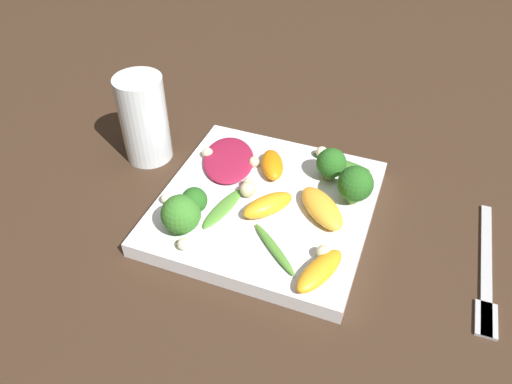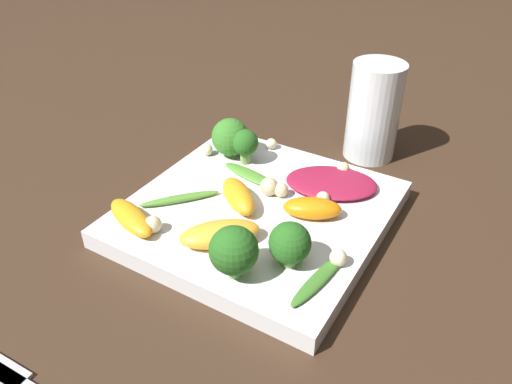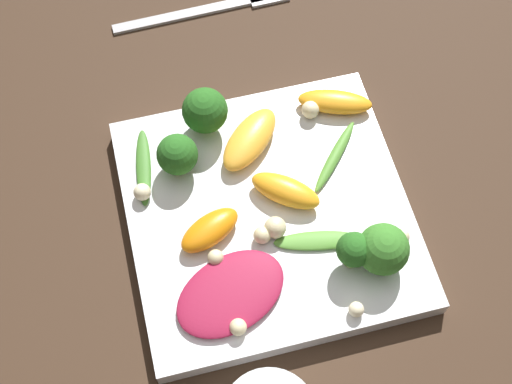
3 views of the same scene
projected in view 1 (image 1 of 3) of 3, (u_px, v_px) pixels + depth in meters
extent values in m
plane|color=#382619|center=(266.00, 212.00, 0.59)|extent=(2.40, 2.40, 0.00)
cube|color=white|center=(266.00, 206.00, 0.59)|extent=(0.24, 0.24, 0.02)
cylinder|color=white|center=(144.00, 119.00, 0.64)|extent=(0.06, 0.06, 0.12)
cube|color=#B2B2B7|center=(487.00, 263.00, 0.53)|extent=(0.02, 0.19, 0.01)
cube|color=#B2B2B7|center=(487.00, 319.00, 0.48)|extent=(0.02, 0.04, 0.01)
ellipsoid|color=maroon|center=(229.00, 160.00, 0.63)|extent=(0.09, 0.11, 0.01)
ellipsoid|color=orange|center=(268.00, 205.00, 0.56)|extent=(0.06, 0.07, 0.02)
ellipsoid|color=orange|center=(320.00, 271.00, 0.49)|extent=(0.05, 0.07, 0.02)
ellipsoid|color=orange|center=(272.00, 165.00, 0.62)|extent=(0.05, 0.06, 0.02)
ellipsoid|color=#FCAD33|center=(323.00, 206.00, 0.56)|extent=(0.07, 0.07, 0.02)
cylinder|color=#7A9E51|center=(182.00, 226.00, 0.54)|extent=(0.01, 0.01, 0.01)
sphere|color=#387A28|center=(181.00, 214.00, 0.53)|extent=(0.04, 0.04, 0.04)
cylinder|color=#84AD5B|center=(353.00, 196.00, 0.57)|extent=(0.01, 0.01, 0.02)
sphere|color=#26601E|center=(355.00, 184.00, 0.56)|extent=(0.04, 0.04, 0.04)
cylinder|color=#7A9E51|center=(196.00, 211.00, 0.55)|extent=(0.01, 0.01, 0.02)
sphere|color=#26601E|center=(194.00, 200.00, 0.54)|extent=(0.03, 0.03, 0.03)
cylinder|color=#7A9E51|center=(330.00, 174.00, 0.61)|extent=(0.01, 0.01, 0.01)
sphere|color=#26601E|center=(331.00, 163.00, 0.60)|extent=(0.04, 0.04, 0.04)
ellipsoid|color=#518E33|center=(223.00, 208.00, 0.57)|extent=(0.03, 0.08, 0.01)
ellipsoid|color=#3D7528|center=(341.00, 162.00, 0.63)|extent=(0.08, 0.02, 0.01)
ellipsoid|color=#518E33|center=(274.00, 249.00, 0.52)|extent=(0.07, 0.06, 0.01)
sphere|color=beige|center=(247.00, 191.00, 0.58)|extent=(0.02, 0.02, 0.02)
sphere|color=beige|center=(249.00, 184.00, 0.59)|extent=(0.02, 0.02, 0.02)
sphere|color=beige|center=(183.00, 244.00, 0.52)|extent=(0.01, 0.01, 0.01)
sphere|color=beige|center=(166.00, 198.00, 0.57)|extent=(0.01, 0.01, 0.01)
sphere|color=beige|center=(323.00, 253.00, 0.51)|extent=(0.02, 0.02, 0.02)
sphere|color=beige|center=(208.00, 153.00, 0.64)|extent=(0.01, 0.01, 0.01)
sphere|color=beige|center=(322.00, 152.00, 0.64)|extent=(0.02, 0.02, 0.02)
sphere|color=beige|center=(254.00, 162.00, 0.62)|extent=(0.01, 0.01, 0.01)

